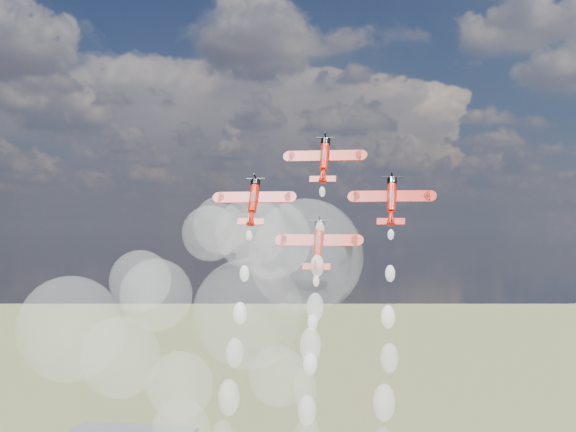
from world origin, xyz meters
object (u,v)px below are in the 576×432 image
(plane_lead, at_px, (324,159))
(plane_slot, at_px, (318,244))
(plane_left, at_px, (253,201))
(plane_right, at_px, (391,200))

(plane_lead, height_order, plane_slot, plane_lead)
(plane_lead, relative_size, plane_left, 1.00)
(plane_right, distance_m, plane_slot, 15.02)
(plane_left, distance_m, plane_right, 24.62)
(plane_right, height_order, plane_slot, plane_right)
(plane_left, height_order, plane_right, same)
(plane_lead, distance_m, plane_slot, 17.23)
(plane_left, xyz_separation_m, plane_slot, (12.31, -3.96, -7.65))
(plane_lead, distance_m, plane_right, 15.02)
(plane_lead, xyz_separation_m, plane_left, (-12.31, -3.96, -7.65))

